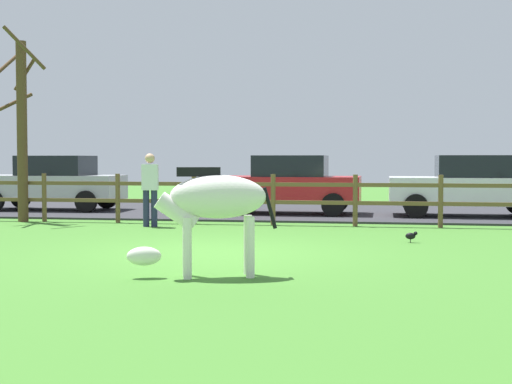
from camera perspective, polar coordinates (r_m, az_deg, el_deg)
The scene contains 10 objects.
ground_plane at distance 11.96m, azimuth -3.26°, elevation -4.70°, with size 60.00×60.00×0.00m, color #3D7528.
parking_asphalt at distance 21.08m, azimuth 2.44°, elevation -1.47°, with size 28.00×7.40×0.05m, color #2D2D33.
paddock_fence at distance 16.92m, azimuth -1.79°, elevation -0.29°, with size 20.69×0.11×1.17m.
bare_tree at distance 18.54m, azimuth -17.91°, elevation 5.15°, with size 1.57×1.65×4.61m.
zebra at distance 9.38m, azimuth -3.49°, elevation -1.02°, with size 1.89×0.84×1.41m.
crow_on_grass at distance 13.55m, azimuth 12.00°, elevation -3.35°, with size 0.21×0.10×0.20m.
parked_car_white at distance 19.47m, azimuth 16.35°, elevation 0.51°, with size 4.00×1.88×1.56m.
parked_car_silver at distance 21.81m, azimuth -15.56°, elevation 0.73°, with size 4.06×2.00×1.56m.
parked_car_red at distance 19.64m, azimuth 2.40°, elevation 0.63°, with size 4.01×1.91×1.56m.
visitor_near_fence at distance 16.50m, azimuth -8.26°, elevation 0.45°, with size 0.40×0.29×1.64m.
Camera 1 is at (2.67, -11.56, 1.52)m, focal length 51.30 mm.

